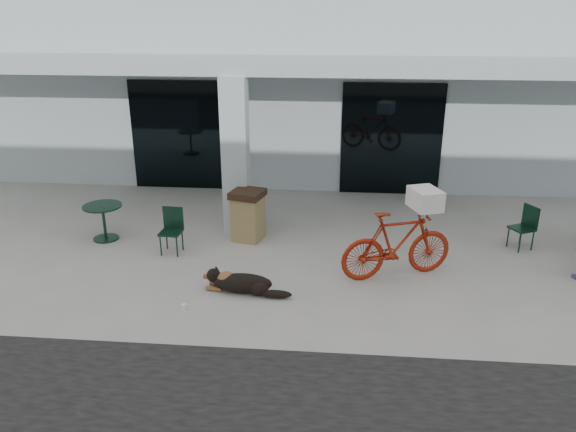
# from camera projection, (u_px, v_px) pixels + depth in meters

# --- Properties ---
(ground) EXTENTS (80.00, 80.00, 0.00)m
(ground) POSITION_uv_depth(u_px,v_px,m) (302.00, 283.00, 9.46)
(ground) COLOR #ADAAA3
(ground) RESTS_ON ground
(building) EXTENTS (22.00, 7.00, 4.50)m
(building) POSITION_uv_depth(u_px,v_px,m) (322.00, 82.00, 16.57)
(building) COLOR #A5B6BB
(building) RESTS_ON ground
(storefront_glass_left) EXTENTS (2.80, 0.06, 2.70)m
(storefront_glass_left) POSITION_uv_depth(u_px,v_px,m) (187.00, 136.00, 13.89)
(storefront_glass_left) COLOR black
(storefront_glass_left) RESTS_ON ground
(storefront_glass_right) EXTENTS (2.40, 0.06, 2.70)m
(storefront_glass_right) POSITION_uv_depth(u_px,v_px,m) (391.00, 140.00, 13.47)
(storefront_glass_right) COLOR black
(storefront_glass_right) RESTS_ON ground
(column) EXTENTS (0.50, 0.50, 3.12)m
(column) POSITION_uv_depth(u_px,v_px,m) (236.00, 156.00, 11.17)
(column) COLOR #A5B6BB
(column) RESTS_ON ground
(overhang) EXTENTS (22.00, 2.80, 0.18)m
(overhang) POSITION_uv_depth(u_px,v_px,m) (315.00, 65.00, 11.67)
(overhang) COLOR #A5B6BB
(overhang) RESTS_ON column
(bicycle) EXTENTS (2.07, 1.22, 1.20)m
(bicycle) POSITION_uv_depth(u_px,v_px,m) (397.00, 244.00, 9.49)
(bicycle) COLOR maroon
(bicycle) RESTS_ON ground
(laundry_basket) EXTENTS (0.60, 0.69, 0.34)m
(laundry_basket) POSITION_uv_depth(u_px,v_px,m) (425.00, 199.00, 9.32)
(laundry_basket) COLOR white
(laundry_basket) RESTS_ON bicycle
(dog) EXTENTS (1.15, 0.52, 0.37)m
(dog) POSITION_uv_depth(u_px,v_px,m) (243.00, 282.00, 9.10)
(dog) COLOR black
(dog) RESTS_ON ground
(cup_near_dog) EXTENTS (0.10, 0.10, 0.09)m
(cup_near_dog) POSITION_uv_depth(u_px,v_px,m) (184.00, 307.00, 8.62)
(cup_near_dog) COLOR white
(cup_near_dog) RESTS_ON ground
(cafe_table_near) EXTENTS (0.92, 0.92, 0.71)m
(cafe_table_near) POSITION_uv_depth(u_px,v_px,m) (104.00, 222.00, 11.10)
(cafe_table_near) COLOR #113122
(cafe_table_near) RESTS_ON ground
(cafe_chair_near) EXTENTS (0.42, 0.45, 0.86)m
(cafe_chair_near) POSITION_uv_depth(u_px,v_px,m) (171.00, 232.00, 10.45)
(cafe_chair_near) COLOR #113122
(cafe_chair_near) RESTS_ON ground
(cafe_chair_far_b) EXTENTS (0.55, 0.53, 0.85)m
(cafe_chair_far_b) POSITION_uv_depth(u_px,v_px,m) (522.00, 228.00, 10.64)
(cafe_chair_far_b) COLOR #113122
(cafe_chair_far_b) RESTS_ON ground
(trash_receptacle) EXTENTS (0.73, 0.73, 1.01)m
(trash_receptacle) POSITION_uv_depth(u_px,v_px,m) (248.00, 215.00, 11.06)
(trash_receptacle) COLOR olive
(trash_receptacle) RESTS_ON ground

